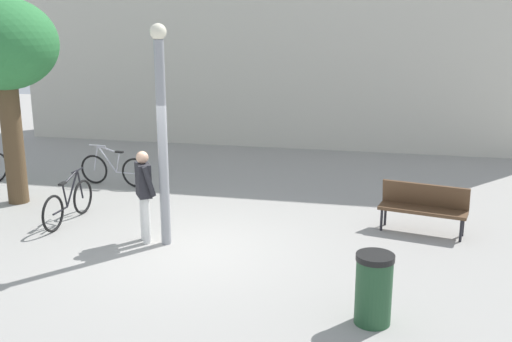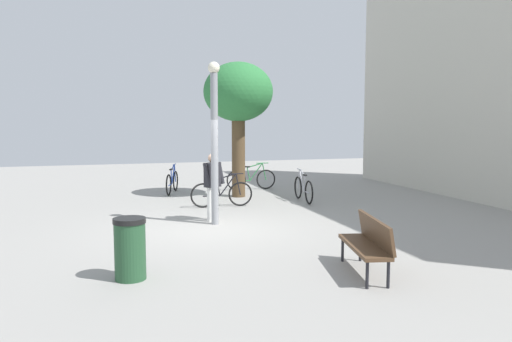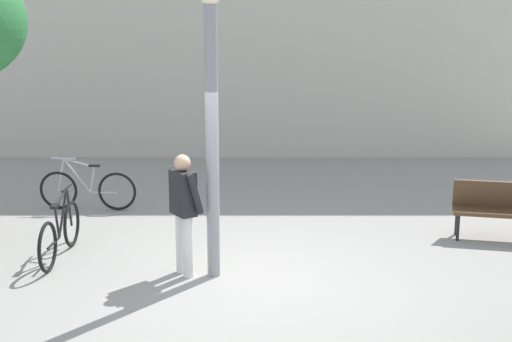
% 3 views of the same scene
% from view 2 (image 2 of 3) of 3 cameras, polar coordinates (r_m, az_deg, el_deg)
% --- Properties ---
extents(ground_plane, '(36.00, 36.00, 0.00)m').
position_cam_2_polar(ground_plane, '(11.59, -5.20, -6.56)').
color(ground_plane, gray).
extents(lamppost, '(0.28, 0.28, 3.85)m').
position_cam_2_polar(lamppost, '(11.77, -4.81, 4.03)').
color(lamppost, gray).
rests_on(lamppost, ground_plane).
extents(person_by_lamppost, '(0.52, 0.62, 1.67)m').
position_cam_2_polar(person_by_lamppost, '(12.25, -5.01, -1.30)').
color(person_by_lamppost, white).
rests_on(person_by_lamppost, ground_plane).
extents(park_bench, '(1.66, 0.80, 0.92)m').
position_cam_2_polar(park_bench, '(8.30, 12.85, -7.82)').
color(park_bench, '#513823').
rests_on(park_bench, ground_plane).
extents(plaza_tree, '(2.23, 2.23, 4.34)m').
position_cam_2_polar(plaza_tree, '(16.06, -2.06, 8.74)').
color(plaza_tree, brown).
rests_on(plaza_tree, ground_plane).
extents(bicycle_blue, '(1.72, 0.65, 0.97)m').
position_cam_2_polar(bicycle_blue, '(17.19, -9.61, -1.25)').
color(bicycle_blue, black).
rests_on(bicycle_blue, ground_plane).
extents(bicycle_green, '(0.10, 1.81, 0.97)m').
position_cam_2_polar(bicycle_green, '(17.80, -0.53, -0.93)').
color(bicycle_green, black).
rests_on(bicycle_green, ground_plane).
extents(bicycle_silver, '(1.81, 0.19, 0.97)m').
position_cam_2_polar(bicycle_silver, '(15.31, 5.46, -2.06)').
color(bicycle_silver, black).
rests_on(bicycle_silver, ground_plane).
extents(bicycle_black, '(0.11, 1.81, 0.97)m').
position_cam_2_polar(bicycle_black, '(14.29, -3.92, -2.62)').
color(bicycle_black, black).
rests_on(bicycle_black, ground_plane).
extents(trash_bin, '(0.51, 0.51, 0.98)m').
position_cam_2_polar(trash_bin, '(8.07, -14.29, -8.64)').
color(trash_bin, '#234C2D').
rests_on(trash_bin, ground_plane).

